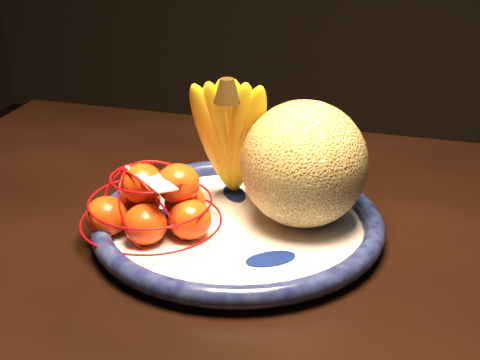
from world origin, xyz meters
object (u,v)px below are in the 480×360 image
(dining_table, at_px, (380,319))
(fruit_bowl, at_px, (238,225))
(banana_bunch, at_px, (231,133))
(mandarin_bag, at_px, (154,205))
(cantaloupe, at_px, (304,164))

(dining_table, distance_m, fruit_bowl, 0.20)
(fruit_bowl, relative_size, banana_bunch, 1.88)
(banana_bunch, relative_size, mandarin_bag, 1.05)
(cantaloupe, distance_m, mandarin_bag, 0.19)
(fruit_bowl, xyz_separation_m, banana_bunch, (-0.03, 0.06, 0.09))
(dining_table, bearing_deg, banana_bunch, 159.12)
(cantaloupe, height_order, mandarin_bag, cantaloupe)
(cantaloupe, xyz_separation_m, mandarin_bag, (-0.17, -0.07, -0.04))
(dining_table, height_order, banana_bunch, banana_bunch)
(cantaloupe, bearing_deg, mandarin_bag, -156.69)
(dining_table, xyz_separation_m, mandarin_bag, (-0.28, -0.02, 0.12))
(dining_table, distance_m, cantaloupe, 0.21)
(dining_table, distance_m, mandarin_bag, 0.30)
(fruit_bowl, distance_m, mandarin_bag, 0.11)
(fruit_bowl, bearing_deg, mandarin_bag, -157.40)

